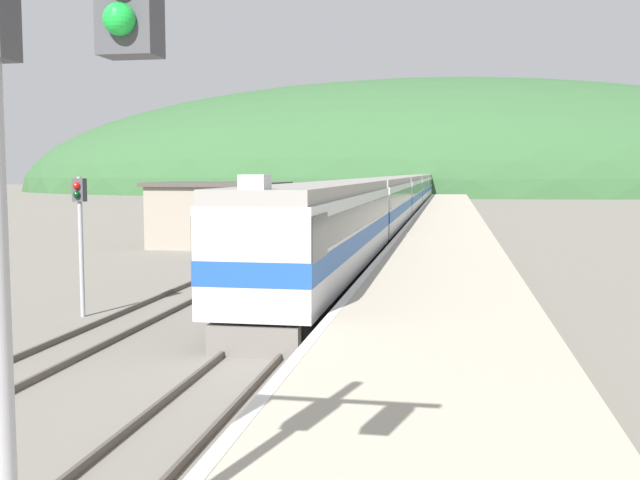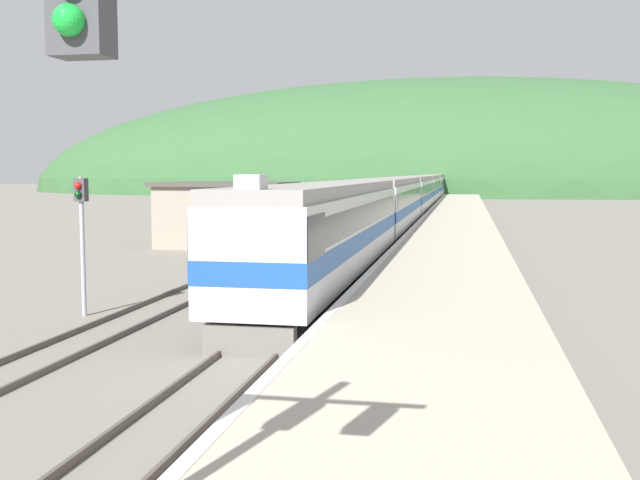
{
  "view_description": "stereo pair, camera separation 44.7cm",
  "coord_description": "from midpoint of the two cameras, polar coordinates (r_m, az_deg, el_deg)",
  "views": [
    {
      "loc": [
        4.68,
        0.59,
        4.49
      ],
      "look_at": [
        0.72,
        23.17,
        2.4
      ],
      "focal_mm": 42.0,
      "sensor_mm": 36.0,
      "label": 1
    },
    {
      "loc": [
        5.12,
        0.68,
        4.49
      ],
      "look_at": [
        0.72,
        23.17,
        2.4
      ],
      "focal_mm": 42.0,
      "sensor_mm": 36.0,
      "label": 2
    }
  ],
  "objects": [
    {
      "name": "platform",
      "position": [
        49.53,
        10.43,
        0.5
      ],
      "size": [
        5.32,
        140.0,
        1.0
      ],
      "color": "#B2A893",
      "rests_on": "ground"
    },
    {
      "name": "carriage_fourth",
      "position": [
        97.45,
        8.2,
        3.82
      ],
      "size": [
        2.97,
        22.31,
        4.06
      ],
      "color": "black",
      "rests_on": "ground"
    },
    {
      "name": "track_siding",
      "position": [
        70.17,
        3.15,
        1.6
      ],
      "size": [
        1.52,
        180.0,
        0.16
      ],
      "color": "#4C443D",
      "rests_on": "ground"
    },
    {
      "name": "track_main",
      "position": [
        69.68,
        7.01,
        1.54
      ],
      "size": [
        1.52,
        180.0,
        0.16
      ],
      "color": "#4C443D",
      "rests_on": "ground"
    },
    {
      "name": "station_shed",
      "position": [
        45.45,
        -6.84,
        1.98
      ],
      "size": [
        7.82,
        5.93,
        3.88
      ],
      "color": "gray",
      "rests_on": "ground"
    },
    {
      "name": "distant_hills",
      "position": [
        169.28,
        9.42,
        3.62
      ],
      "size": [
        192.49,
        86.62,
        49.6
      ],
      "color": "#335B33",
      "rests_on": "ground"
    },
    {
      "name": "express_train_lead_car",
      "position": [
        28.26,
        1.04,
        0.61
      ],
      "size": [
        2.98,
        21.81,
        4.42
      ],
      "color": "black",
      "rests_on": "ground"
    },
    {
      "name": "carriage_fifth",
      "position": [
        120.6,
        8.76,
        4.07
      ],
      "size": [
        2.97,
        22.31,
        4.06
      ],
      "color": "black",
      "rests_on": "ground"
    },
    {
      "name": "carriage_second",
      "position": [
        51.21,
        5.57,
        2.64
      ],
      "size": [
        2.97,
        22.31,
        4.06
      ],
      "color": "black",
      "rests_on": "ground"
    },
    {
      "name": "carriage_third",
      "position": [
        74.3,
        7.29,
        3.41
      ],
      "size": [
        2.97,
        22.31,
        4.06
      ],
      "color": "black",
      "rests_on": "ground"
    },
    {
      "name": "signal_post_siding",
      "position": [
        24.18,
        -17.22,
        1.67
      ],
      "size": [
        0.36,
        0.42,
        4.34
      ],
      "color": "#9E9EA3",
      "rests_on": "ground"
    }
  ]
}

